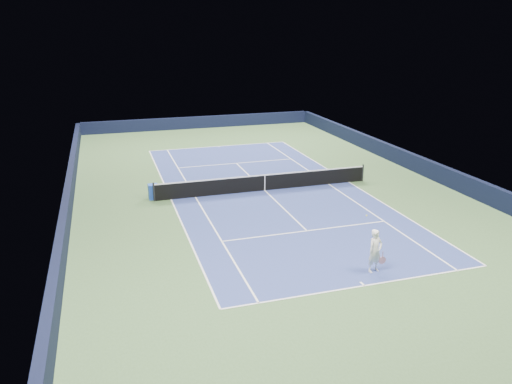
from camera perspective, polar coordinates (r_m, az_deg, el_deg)
name	(u,v)px	position (r m, az deg, el deg)	size (l,w,h in m)	color
ground	(265,190)	(29.27, 1.00, 0.18)	(40.00, 40.00, 0.00)	#3B5A31
wall_far	(199,122)	(47.82, -6.49, 7.91)	(22.00, 0.35, 1.10)	black
wall_right	(424,167)	(33.95, 18.66, 2.74)	(0.35, 40.00, 1.10)	black
wall_left	(68,200)	(27.85, -20.67, -0.82)	(0.35, 40.00, 1.10)	black
court_surface	(265,190)	(29.27, 1.00, 0.18)	(10.97, 23.77, 0.01)	navy
baseline_far	(219,146)	(40.32, -4.29, 5.24)	(10.97, 0.08, 0.00)	white
baseline_near	(364,286)	(19.24, 12.28, -10.42)	(10.97, 0.08, 0.00)	white
sideline_doubles_right	(349,182)	(31.34, 10.57, 1.12)	(0.08, 23.77, 0.00)	white
sideline_doubles_left	(171,199)	(28.13, -9.68, -0.84)	(0.08, 23.77, 0.00)	white
sideline_singles_right	(329,184)	(30.75, 8.31, 0.90)	(0.08, 23.77, 0.00)	white
sideline_singles_left	(195,197)	(28.32, -6.94, -0.57)	(0.08, 23.77, 0.00)	white
service_line_far	(236,163)	(35.15, -2.26, 3.31)	(8.23, 0.08, 0.00)	white
service_line_near	(307,231)	(23.66, 5.85, -4.43)	(8.23, 0.08, 0.00)	white
center_service_line	(265,190)	(29.27, 1.00, 0.20)	(0.08, 12.80, 0.00)	white
center_mark_far	(219,147)	(40.18, -4.24, 5.19)	(0.08, 0.30, 0.00)	white
center_mark_near	(362,284)	(19.35, 12.06, -10.22)	(0.08, 0.30, 0.00)	white
tennis_net	(265,182)	(29.12, 1.00, 1.12)	(12.90, 0.10, 1.07)	black
sponsor_cube	(153,192)	(28.28, -11.66, 0.03)	(0.57, 0.48, 0.85)	#1E45B9
tennis_player	(375,251)	(19.99, 13.47, -6.58)	(0.83, 1.31, 2.00)	white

